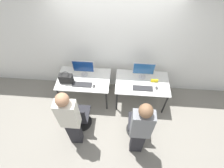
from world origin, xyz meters
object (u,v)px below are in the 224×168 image
(monitor_left, at_px, (83,67))
(keyboard_right, at_px, (143,88))
(mouse_right, at_px, (157,88))
(handbag, at_px, (66,78))
(person_right, at_px, (140,130))
(monitor_right, at_px, (144,70))
(office_chair_right, at_px, (138,125))
(person_left, at_px, (70,120))
(mouse_left, at_px, (94,86))
(office_chair_left, at_px, (79,117))
(keyboard_left, at_px, (82,85))

(monitor_left, distance_m, keyboard_right, 1.43)
(mouse_right, bearing_deg, handbag, 178.89)
(keyboard_right, relative_size, person_right, 0.26)
(keyboard_right, distance_m, handbag, 1.75)
(monitor_right, bearing_deg, office_chair_right, -93.49)
(mouse_right, bearing_deg, keyboard_right, -174.55)
(person_left, relative_size, person_right, 1.00)
(handbag, bearing_deg, keyboard_right, -2.27)
(monitor_left, xyz_separation_m, office_chair_right, (1.31, -1.03, -0.62))
(mouse_left, height_order, office_chair_left, office_chair_left)
(monitor_left, height_order, keyboard_right, monitor_left)
(office_chair_left, relative_size, office_chair_right, 1.00)
(office_chair_right, xyz_separation_m, person_right, (-0.04, -0.37, 0.58))
(office_chair_left, height_order, mouse_right, office_chair_left)
(keyboard_right, bearing_deg, person_left, -144.42)
(keyboard_left, height_order, mouse_left, mouse_left)
(keyboard_left, xyz_separation_m, mouse_left, (0.27, -0.03, 0.01))
(office_chair_right, relative_size, handbag, 2.91)
(keyboard_right, distance_m, person_right, 1.10)
(mouse_right, xyz_separation_m, handbag, (-2.05, 0.04, 0.10))
(keyboard_right, bearing_deg, keyboard_left, 179.96)
(keyboard_right, bearing_deg, mouse_right, 5.45)
(mouse_left, distance_m, person_left, 1.02)
(keyboard_left, distance_m, person_right, 1.68)
(monitor_left, relative_size, office_chair_left, 0.56)
(person_left, relative_size, mouse_right, 19.00)
(keyboard_right, xyz_separation_m, office_chair_right, (-0.07, -0.72, -0.39))
(person_left, relative_size, office_chair_right, 1.96)
(keyboard_left, bearing_deg, monitor_right, 14.36)
(monitor_right, distance_m, mouse_right, 0.50)
(monitor_right, height_order, handbag, monitor_right)
(office_chair_right, bearing_deg, mouse_left, 146.36)
(person_left, distance_m, person_right, 1.28)
(person_right, bearing_deg, office_chair_right, 83.94)
(keyboard_left, bearing_deg, person_left, -90.64)
(monitor_right, bearing_deg, keyboard_left, -165.64)
(mouse_left, height_order, mouse_right, same)
(office_chair_left, relative_size, keyboard_right, 1.96)
(mouse_left, relative_size, person_left, 0.05)
(monitor_left, bearing_deg, keyboard_left, -90.00)
(keyboard_right, relative_size, office_chair_right, 0.51)
(monitor_right, xyz_separation_m, mouse_right, (0.31, -0.32, -0.23))
(mouse_left, height_order, monitor_right, monitor_right)
(mouse_left, xyz_separation_m, office_chair_right, (1.03, -0.69, -0.39))
(keyboard_left, distance_m, office_chair_right, 1.54)
(keyboard_right, distance_m, office_chair_right, 0.81)
(person_left, distance_m, keyboard_right, 1.71)
(keyboard_left, distance_m, mouse_right, 1.68)
(keyboard_right, relative_size, handbag, 1.49)
(mouse_left, bearing_deg, mouse_right, 2.30)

